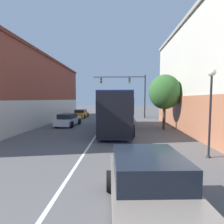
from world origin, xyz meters
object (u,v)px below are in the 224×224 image
Objects in this scene: street_tree_near at (165,92)px; street_lamp at (211,98)px; bus at (118,109)px; parked_car_left_mid at (81,114)px; traffic_signal_gantry at (130,87)px; parked_car_left_near at (68,120)px; hatchback_foreground at (149,188)px.

street_lamp is at bearing -88.81° from street_tree_near.
street_tree_near reaches higher than street_lamp.
bus is 2.69× the size of parked_car_left_mid.
traffic_signal_gantry reaches higher than street_tree_near.
street_lamp is at bearing -129.90° from parked_car_left_near.
parked_car_left_mid is 8.77m from traffic_signal_gantry.
parked_car_left_near reaches higher than parked_car_left_mid.
parked_car_left_near is 14.35m from street_lamp.
parked_car_left_near is 11.91m from traffic_signal_gantry.
parked_car_left_mid is 21.60m from street_lamp.
parked_car_left_near is 0.51× the size of traffic_signal_gantry.
traffic_signal_gantry reaches higher than street_lamp.
hatchback_foreground reaches higher than parked_car_left_mid.
traffic_signal_gantry is at bearing 98.96° from street_lamp.
traffic_signal_gantry is at bearing -35.27° from parked_car_left_near.
bus is at bearing -99.05° from traffic_signal_gantry.
parked_car_left_mid is 0.76× the size of street_tree_near.
parked_car_left_near is 10.49m from street_tree_near.
parked_car_left_near is at bearing 20.09° from hatchback_foreground.
street_tree_near is (2.75, -10.31, -1.22)m from traffic_signal_gantry.
street_tree_near is (4.45, 0.38, 1.62)m from bus.
street_lamp reaches higher than parked_car_left_mid.
parked_car_left_near is (-6.38, 14.44, -0.06)m from hatchback_foreground.
bus is 11.20m from traffic_signal_gantry.
parked_car_left_mid is at bearing 8.15° from parked_car_left_near.
parked_car_left_mid is at bearing 30.55° from bus.
bus reaches higher than parked_car_left_near.
parked_car_left_near is 0.79× the size of street_tree_near.
parked_car_left_mid is at bearing 119.63° from street_lamp.
hatchback_foreground is at bearing -162.01° from parked_car_left_mid.
street_lamp reaches higher than hatchback_foreground.
parked_car_left_mid is at bearing 12.86° from hatchback_foreground.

